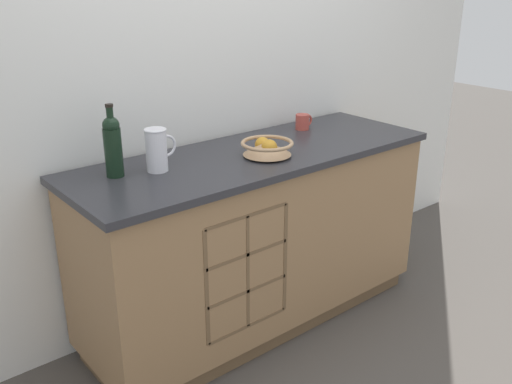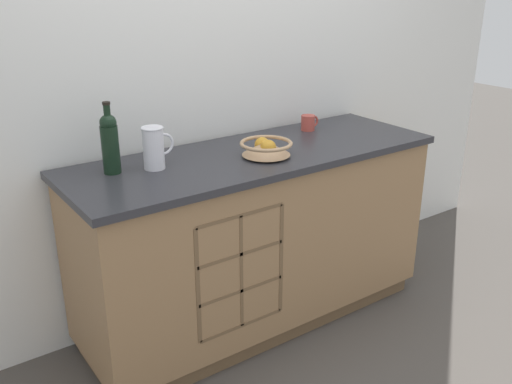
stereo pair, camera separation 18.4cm
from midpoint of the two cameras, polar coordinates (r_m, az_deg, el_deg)
ground_plane at (r=3.17m, az=1.70°, el=-12.46°), size 14.00×14.00×0.00m
back_wall at (r=2.97m, az=-2.36°, el=11.89°), size 4.40×0.06×2.55m
kitchen_island at (r=2.93m, az=1.79°, el=-4.71°), size 1.87×0.63×0.94m
fruit_bowl at (r=2.68m, az=2.96°, el=4.49°), size 0.25×0.25×0.09m
white_pitcher at (r=2.52m, az=-8.11°, el=4.47°), size 0.15×0.10×0.19m
ceramic_mug at (r=3.16m, az=6.95°, el=6.89°), size 0.11×0.08×0.08m
standing_wine_bottle at (r=2.49m, az=-12.37°, el=4.91°), size 0.08×0.08×0.31m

